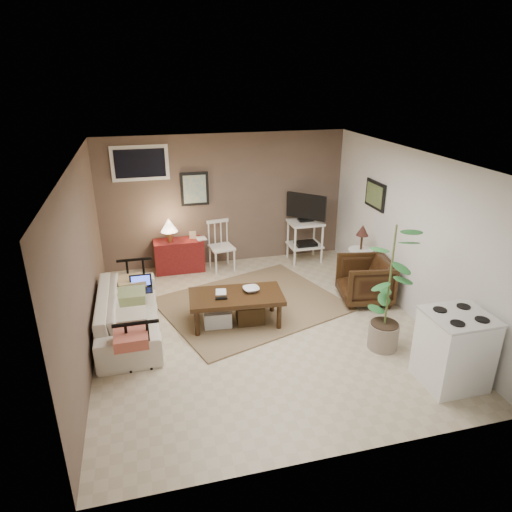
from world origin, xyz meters
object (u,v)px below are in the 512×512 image
object	(u,v)px
tv_stand	(306,226)
potted_plant	(389,284)
stove	(454,349)
side_table	(361,248)
armchair	(365,278)
spindle_chair	(221,247)
sofa	(128,305)
red_console	(178,253)
coffee_table	(236,307)

from	to	relation	value
tv_stand	potted_plant	xyz separation A→B (m)	(-0.03, -3.08, 0.23)
potted_plant	stove	bearing A→B (deg)	-64.87
side_table	armchair	distance (m)	0.63
spindle_chair	stove	bearing A→B (deg)	-63.12
sofa	red_console	distance (m)	2.11
stove	armchair	bearing A→B (deg)	90.88
red_console	coffee_table	bearing A→B (deg)	-73.96
tv_stand	stove	xyz separation A→B (m)	(0.37, -3.93, -0.24)
spindle_chair	tv_stand	bearing A→B (deg)	0.27
coffee_table	stove	distance (m)	2.89
spindle_chair	tv_stand	xyz separation A→B (m)	(1.61, 0.01, 0.27)
spindle_chair	side_table	bearing A→B (deg)	-30.63
sofa	tv_stand	bearing A→B (deg)	-60.81
coffee_table	red_console	distance (m)	2.20
tv_stand	potted_plant	world-z (taller)	potted_plant
sofa	stove	bearing A→B (deg)	-120.17
coffee_table	side_table	xyz separation A→B (m)	(2.29, 0.74, 0.39)
potted_plant	stove	size ratio (longest dim) A/B	1.91
armchair	potted_plant	xyz separation A→B (m)	(-0.37, -1.27, 0.53)
side_table	potted_plant	world-z (taller)	potted_plant
sofa	potted_plant	distance (m)	3.51
red_console	stove	size ratio (longest dim) A/B	1.12
tv_stand	potted_plant	distance (m)	3.09
red_console	side_table	distance (m)	3.22
coffee_table	side_table	bearing A→B (deg)	17.98
side_table	potted_plant	distance (m)	1.91
spindle_chair	potted_plant	size ratio (longest dim) A/B	0.52
coffee_table	tv_stand	world-z (taller)	tv_stand
side_table	stove	world-z (taller)	side_table
red_console	tv_stand	distance (m)	2.41
sofa	side_table	world-z (taller)	side_table
red_console	side_table	xyz separation A→B (m)	(2.90, -1.37, 0.32)
red_console	potted_plant	xyz separation A→B (m)	(2.36, -3.19, 0.57)
coffee_table	armchair	bearing A→B (deg)	5.50
coffee_table	tv_stand	xyz separation A→B (m)	(1.78, 2.01, 0.41)
armchair	red_console	bearing A→B (deg)	-115.31
sofa	red_console	bearing A→B (deg)	-24.32
red_console	tv_stand	xyz separation A→B (m)	(2.39, -0.11, 0.34)
sofa	side_table	bearing A→B (deg)	-81.64
potted_plant	sofa	bearing A→B (deg)	158.69
sofa	stove	world-z (taller)	stove
coffee_table	spindle_chair	distance (m)	2.01
potted_plant	coffee_table	bearing A→B (deg)	148.56
side_table	armchair	xyz separation A→B (m)	(-0.17, -0.54, -0.28)
spindle_chair	armchair	distance (m)	2.65
coffee_table	armchair	xyz separation A→B (m)	(2.12, 0.20, 0.11)
sofa	stove	distance (m)	4.20
stove	side_table	bearing A→B (deg)	87.04
coffee_table	armchair	size ratio (longest dim) A/B	1.77
potted_plant	stove	xyz separation A→B (m)	(0.40, -0.85, -0.47)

